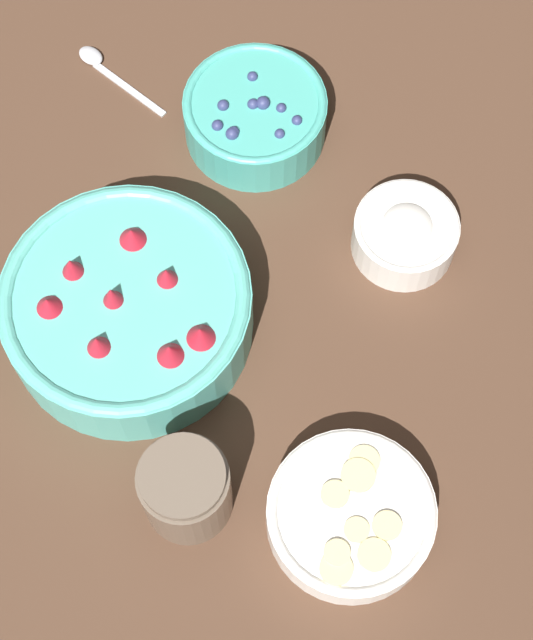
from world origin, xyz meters
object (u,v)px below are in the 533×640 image
object	(u,v)px
jar_chocolate	(186,490)
bowl_strawberries	(129,312)
bowl_bananas	(351,515)
bowl_cream	(405,233)
bowl_blueberries	(255,114)

from	to	relation	value
jar_chocolate	bowl_strawberries	bearing A→B (deg)	-4.42
bowl_bananas	jar_chocolate	distance (m)	0.16
bowl_bananas	bowl_cream	xyz separation A→B (m)	(0.25, -0.18, 0.00)
bowl_strawberries	bowl_blueberries	xyz separation A→B (m)	(0.17, -0.21, -0.01)
bowl_strawberries	jar_chocolate	bearing A→B (deg)	175.58
bowl_blueberries	bowl_bananas	xyz separation A→B (m)	(-0.45, 0.09, -0.01)
bowl_blueberries	bowl_bananas	world-z (taller)	bowl_blueberries
bowl_bananas	bowl_strawberries	bearing A→B (deg)	23.92
bowl_cream	bowl_blueberries	bearing A→B (deg)	24.41
bowl_bananas	jar_chocolate	world-z (taller)	jar_chocolate
bowl_strawberries	bowl_cream	world-z (taller)	bowl_strawberries
bowl_strawberries	bowl_cream	size ratio (longest dim) A/B	2.27
jar_chocolate	bowl_bananas	bearing A→B (deg)	-120.36
bowl_strawberries	bowl_bananas	world-z (taller)	bowl_strawberries
bowl_blueberries	jar_chocolate	xyz separation A→B (m)	(-0.37, 0.23, 0.01)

